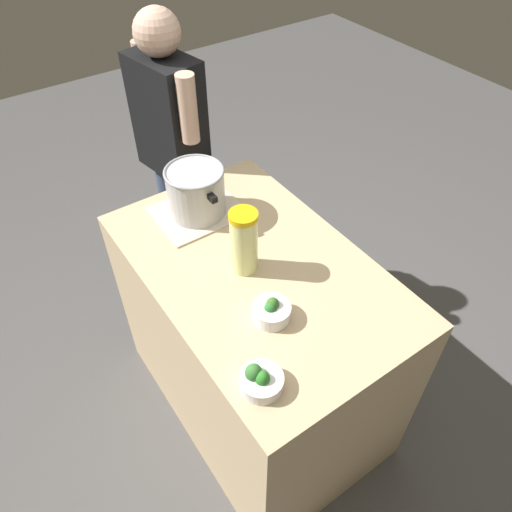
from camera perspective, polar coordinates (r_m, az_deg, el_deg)
The scene contains 8 objects.
ground_plane at distance 2.55m, azimuth 0.00°, elevation -16.12°, with size 8.00×8.00×0.00m, color #515050.
counter_slab at distance 2.15m, azimuth 0.00°, elevation -9.95°, with size 1.19×0.75×0.94m, color tan.
dish_cloth at distance 2.02m, azimuth -6.79°, elevation 5.16°, with size 0.29×0.35×0.01m, color beige.
cooking_pot at distance 1.96m, azimuth -7.05°, elevation 7.59°, with size 0.31×0.24×0.20m.
lemonade_pitcher at distance 1.69m, azimuth -1.43°, elevation 1.71°, with size 0.10×0.10×0.25m.
broccoli_bowl_front at distance 1.61m, azimuth 1.84°, elevation -6.46°, with size 0.13×0.13×0.08m.
broccoli_bowl_center at distance 1.46m, azimuth 0.53°, elevation -14.29°, with size 0.13×0.13×0.08m.
person_cook at distance 2.50m, azimuth -9.52°, elevation 11.19°, with size 0.50×0.26×1.58m.
Camera 1 is at (-1.03, 0.71, 2.22)m, focal length 34.22 mm.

